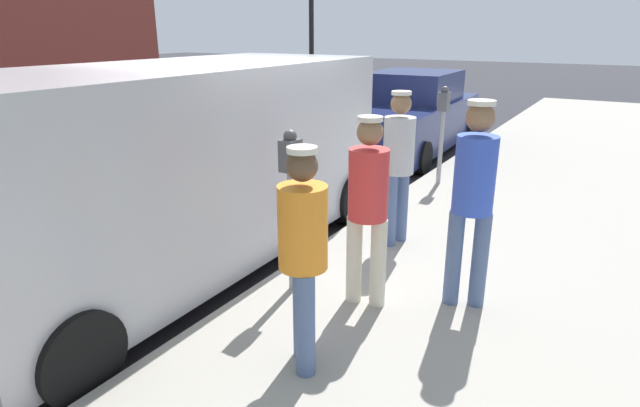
{
  "coord_description": "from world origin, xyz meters",
  "views": [
    {
      "loc": [
        3.86,
        -4.44,
        2.49
      ],
      "look_at": [
        1.65,
        -0.73,
        1.05
      ],
      "focal_mm": 29.5,
      "sensor_mm": 36.0,
      "label": 1
    }
  ],
  "objects_px": {
    "pedestrian_in_blue": "(473,192)",
    "pedestrian_in_orange": "(303,247)",
    "pedestrian_in_red": "(368,201)",
    "parking_meter_far": "(443,118)",
    "parked_van": "(179,163)",
    "parking_meter_near": "(291,184)",
    "parked_sedan_ahead": "(410,116)",
    "pedestrian_in_gray": "(398,159)"
  },
  "relations": [
    {
      "from": "pedestrian_in_blue",
      "to": "pedestrian_in_orange",
      "type": "distance_m",
      "value": 1.66
    },
    {
      "from": "pedestrian_in_red",
      "to": "parking_meter_far",
      "type": "bearing_deg",
      "value": 99.8
    },
    {
      "from": "pedestrian_in_orange",
      "to": "parked_van",
      "type": "height_order",
      "value": "parked_van"
    },
    {
      "from": "parking_meter_near",
      "to": "pedestrian_in_orange",
      "type": "bearing_deg",
      "value": -52.24
    },
    {
      "from": "pedestrian_in_orange",
      "to": "parking_meter_far",
      "type": "bearing_deg",
      "value": 98.06
    },
    {
      "from": "parked_van",
      "to": "parked_sedan_ahead",
      "type": "distance_m",
      "value": 6.64
    },
    {
      "from": "pedestrian_in_gray",
      "to": "parked_sedan_ahead",
      "type": "relative_size",
      "value": 0.39
    },
    {
      "from": "pedestrian_in_blue",
      "to": "pedestrian_in_orange",
      "type": "height_order",
      "value": "pedestrian_in_blue"
    },
    {
      "from": "pedestrian_in_red",
      "to": "pedestrian_in_orange",
      "type": "bearing_deg",
      "value": -88.75
    },
    {
      "from": "parking_meter_far",
      "to": "parked_van",
      "type": "height_order",
      "value": "parked_van"
    },
    {
      "from": "parked_van",
      "to": "parking_meter_far",
      "type": "bearing_deg",
      "value": 69.67
    },
    {
      "from": "parking_meter_far",
      "to": "parked_sedan_ahead",
      "type": "bearing_deg",
      "value": 120.82
    },
    {
      "from": "parked_sedan_ahead",
      "to": "parking_meter_far",
      "type": "bearing_deg",
      "value": -59.18
    },
    {
      "from": "pedestrian_in_orange",
      "to": "parked_sedan_ahead",
      "type": "height_order",
      "value": "pedestrian_in_orange"
    },
    {
      "from": "pedestrian_in_orange",
      "to": "pedestrian_in_blue",
      "type": "bearing_deg",
      "value": 63.51
    },
    {
      "from": "parking_meter_far",
      "to": "pedestrian_in_blue",
      "type": "xyz_separation_m",
      "value": [
        1.46,
        -3.63,
        0.01
      ]
    },
    {
      "from": "parked_sedan_ahead",
      "to": "parking_meter_near",
      "type": "bearing_deg",
      "value": -77.18
    },
    {
      "from": "parking_meter_near",
      "to": "pedestrian_in_blue",
      "type": "relative_size",
      "value": 0.84
    },
    {
      "from": "parking_meter_near",
      "to": "parking_meter_far",
      "type": "relative_size",
      "value": 1.0
    },
    {
      "from": "parking_meter_near",
      "to": "pedestrian_in_blue",
      "type": "bearing_deg",
      "value": 20.54
    },
    {
      "from": "parked_van",
      "to": "parked_sedan_ahead",
      "type": "height_order",
      "value": "parked_van"
    },
    {
      "from": "parking_meter_near",
      "to": "pedestrian_in_gray",
      "type": "relative_size",
      "value": 0.89
    },
    {
      "from": "pedestrian_in_blue",
      "to": "parked_sedan_ahead",
      "type": "relative_size",
      "value": 0.4
    },
    {
      "from": "parking_meter_near",
      "to": "pedestrian_in_orange",
      "type": "xyz_separation_m",
      "value": [
        0.72,
        -0.93,
        -0.11
      ]
    },
    {
      "from": "pedestrian_in_orange",
      "to": "parked_van",
      "type": "bearing_deg",
      "value": 154.48
    },
    {
      "from": "pedestrian_in_red",
      "to": "parked_sedan_ahead",
      "type": "bearing_deg",
      "value": 108.64
    },
    {
      "from": "pedestrian_in_blue",
      "to": "pedestrian_in_red",
      "type": "bearing_deg",
      "value": -150.44
    },
    {
      "from": "pedestrian_in_blue",
      "to": "pedestrian_in_red",
      "type": "distance_m",
      "value": 0.88
    },
    {
      "from": "parked_van",
      "to": "parked_sedan_ahead",
      "type": "bearing_deg",
      "value": 90.32
    },
    {
      "from": "parked_van",
      "to": "pedestrian_in_blue",
      "type": "bearing_deg",
      "value": 8.09
    },
    {
      "from": "parking_meter_near",
      "to": "pedestrian_in_orange",
      "type": "distance_m",
      "value": 1.19
    },
    {
      "from": "parking_meter_near",
      "to": "pedestrian_in_orange",
      "type": "height_order",
      "value": "pedestrian_in_orange"
    },
    {
      "from": "parking_meter_far",
      "to": "parking_meter_near",
      "type": "bearing_deg",
      "value": -90.0
    },
    {
      "from": "pedestrian_in_blue",
      "to": "parked_sedan_ahead",
      "type": "xyz_separation_m",
      "value": [
        -3.0,
        6.2,
        -0.44
      ]
    },
    {
      "from": "parking_meter_far",
      "to": "parked_sedan_ahead",
      "type": "height_order",
      "value": "parking_meter_far"
    },
    {
      "from": "pedestrian_in_blue",
      "to": "parked_van",
      "type": "height_order",
      "value": "parked_van"
    },
    {
      "from": "parking_meter_far",
      "to": "pedestrian_in_orange",
      "type": "bearing_deg",
      "value": -81.94
    },
    {
      "from": "parking_meter_near",
      "to": "parking_meter_far",
      "type": "distance_m",
      "value": 4.18
    },
    {
      "from": "parking_meter_far",
      "to": "pedestrian_in_red",
      "type": "relative_size",
      "value": 0.91
    },
    {
      "from": "parking_meter_near",
      "to": "pedestrian_in_orange",
      "type": "relative_size",
      "value": 0.94
    },
    {
      "from": "parking_meter_far",
      "to": "pedestrian_in_red",
      "type": "xyz_separation_m",
      "value": [
        0.7,
        -4.06,
        -0.07
      ]
    },
    {
      "from": "pedestrian_in_gray",
      "to": "pedestrian_in_red",
      "type": "xyz_separation_m",
      "value": [
        0.33,
        -1.43,
        -0.03
      ]
    }
  ]
}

